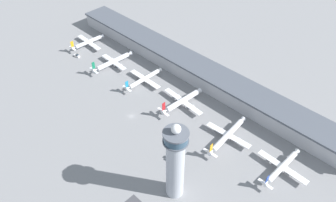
{
  "coord_description": "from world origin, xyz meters",
  "views": [
    {
      "loc": [
        142.03,
        -106.3,
        169.22
      ],
      "look_at": [
        18.0,
        20.48,
        13.1
      ],
      "focal_mm": 35.0,
      "sensor_mm": 36.0,
      "label": 1
    }
  ],
  "objects_px": {
    "airplane_gate_delta": "(182,101)",
    "service_truck_fuel": "(170,157)",
    "service_truck_catering": "(77,56)",
    "control_tower": "(175,162)",
    "airplane_gate_charlie": "(144,79)",
    "airplane_gate_bravo": "(113,62)",
    "airplane_gate_alpha": "(88,42)",
    "airplane_gate_foxtrot": "(282,167)",
    "airplane_gate_echo": "(228,135)"
  },
  "relations": [
    {
      "from": "airplane_gate_alpha",
      "to": "service_truck_fuel",
      "type": "height_order",
      "value": "airplane_gate_alpha"
    },
    {
      "from": "airplane_gate_delta",
      "to": "service_truck_fuel",
      "type": "bearing_deg",
      "value": -55.84
    },
    {
      "from": "airplane_gate_alpha",
      "to": "service_truck_fuel",
      "type": "relative_size",
      "value": 5.06
    },
    {
      "from": "service_truck_fuel",
      "to": "airplane_gate_echo",
      "type": "bearing_deg",
      "value": 66.67
    },
    {
      "from": "service_truck_catering",
      "to": "service_truck_fuel",
      "type": "relative_size",
      "value": 0.89
    },
    {
      "from": "airplane_gate_delta",
      "to": "airplane_gate_foxtrot",
      "type": "relative_size",
      "value": 1.05
    },
    {
      "from": "airplane_gate_delta",
      "to": "airplane_gate_charlie",
      "type": "bearing_deg",
      "value": -178.67
    },
    {
      "from": "airplane_gate_charlie",
      "to": "airplane_gate_bravo",
      "type": "bearing_deg",
      "value": -175.64
    },
    {
      "from": "airplane_gate_bravo",
      "to": "airplane_gate_delta",
      "type": "relative_size",
      "value": 1.04
    },
    {
      "from": "airplane_gate_delta",
      "to": "airplane_gate_foxtrot",
      "type": "distance_m",
      "value": 86.15
    },
    {
      "from": "control_tower",
      "to": "airplane_gate_bravo",
      "type": "relative_size",
      "value": 1.35
    },
    {
      "from": "airplane_gate_alpha",
      "to": "airplane_gate_echo",
      "type": "distance_m",
      "value": 168.8
    },
    {
      "from": "airplane_gate_charlie",
      "to": "airplane_gate_alpha",
      "type": "bearing_deg",
      "value": 179.03
    },
    {
      "from": "service_truck_catering",
      "to": "airplane_gate_delta",
      "type": "bearing_deg",
      "value": 9.08
    },
    {
      "from": "airplane_gate_charlie",
      "to": "airplane_gate_delta",
      "type": "relative_size",
      "value": 0.97
    },
    {
      "from": "control_tower",
      "to": "service_truck_fuel",
      "type": "relative_size",
      "value": 8.0
    },
    {
      "from": "airplane_gate_delta",
      "to": "service_truck_fuel",
      "type": "distance_m",
      "value": 51.9
    },
    {
      "from": "control_tower",
      "to": "airplane_gate_bravo",
      "type": "xyz_separation_m",
      "value": [
        -127.95,
        55.55,
        -23.37
      ]
    },
    {
      "from": "airplane_gate_delta",
      "to": "airplane_gate_echo",
      "type": "relative_size",
      "value": 0.92
    },
    {
      "from": "airplane_gate_alpha",
      "to": "airplane_gate_charlie",
      "type": "distance_m",
      "value": 81.18
    },
    {
      "from": "airplane_gate_foxtrot",
      "to": "service_truck_catering",
      "type": "relative_size",
      "value": 6.11
    },
    {
      "from": "airplane_gate_bravo",
      "to": "airplane_gate_foxtrot",
      "type": "bearing_deg",
      "value": 0.52
    },
    {
      "from": "service_truck_catering",
      "to": "airplane_gate_bravo",
      "type": "bearing_deg",
      "value": 22.25
    },
    {
      "from": "airplane_gate_foxtrot",
      "to": "service_truck_catering",
      "type": "xyz_separation_m",
      "value": [
        -201.09,
        -16.04,
        -3.41
      ]
    },
    {
      "from": "airplane_gate_alpha",
      "to": "airplane_gate_foxtrot",
      "type": "distance_m",
      "value": 209.08
    },
    {
      "from": "airplane_gate_charlie",
      "to": "service_truck_catering",
      "type": "bearing_deg",
      "value": -166.63
    },
    {
      "from": "airplane_gate_delta",
      "to": "service_truck_fuel",
      "type": "height_order",
      "value": "airplane_gate_delta"
    },
    {
      "from": "airplane_gate_alpha",
      "to": "airplane_gate_foxtrot",
      "type": "bearing_deg",
      "value": -0.75
    },
    {
      "from": "airplane_gate_alpha",
      "to": "airplane_gate_charlie",
      "type": "bearing_deg",
      "value": -0.97
    },
    {
      "from": "service_truck_catering",
      "to": "service_truck_fuel",
      "type": "height_order",
      "value": "service_truck_fuel"
    },
    {
      "from": "airplane_gate_echo",
      "to": "service_truck_fuel",
      "type": "bearing_deg",
      "value": -113.33
    },
    {
      "from": "airplane_gate_foxtrot",
      "to": "service_truck_fuel",
      "type": "bearing_deg",
      "value": -144.62
    },
    {
      "from": "airplane_gate_bravo",
      "to": "service_truck_catering",
      "type": "height_order",
      "value": "airplane_gate_bravo"
    },
    {
      "from": "airplane_gate_alpha",
      "to": "service_truck_catering",
      "type": "height_order",
      "value": "airplane_gate_alpha"
    },
    {
      "from": "airplane_gate_charlie",
      "to": "service_truck_fuel",
      "type": "distance_m",
      "value": 82.34
    },
    {
      "from": "airplane_gate_foxtrot",
      "to": "service_truck_catering",
      "type": "distance_m",
      "value": 201.75
    },
    {
      "from": "control_tower",
      "to": "airplane_gate_alpha",
      "type": "bearing_deg",
      "value": 160.77
    },
    {
      "from": "airplane_gate_alpha",
      "to": "airplane_gate_echo",
      "type": "xyz_separation_m",
      "value": [
        168.74,
        -4.47,
        0.1
      ]
    },
    {
      "from": "airplane_gate_bravo",
      "to": "airplane_gate_charlie",
      "type": "relative_size",
      "value": 1.08
    },
    {
      "from": "service_truck_catering",
      "to": "service_truck_fuel",
      "type": "bearing_deg",
      "value": -9.64
    },
    {
      "from": "control_tower",
      "to": "airplane_gate_bravo",
      "type": "distance_m",
      "value": 141.43
    },
    {
      "from": "airplane_gate_charlie",
      "to": "airplane_gate_delta",
      "type": "height_order",
      "value": "airplane_gate_delta"
    },
    {
      "from": "control_tower",
      "to": "airplane_gate_echo",
      "type": "xyz_separation_m",
      "value": [
        -2.68,
        55.34,
        -23.5
      ]
    },
    {
      "from": "airplane_gate_foxtrot",
      "to": "airplane_gate_bravo",
      "type": "bearing_deg",
      "value": -179.48
    },
    {
      "from": "control_tower",
      "to": "service_truck_fuel",
      "type": "xyz_separation_m",
      "value": [
        -19.4,
        16.55,
        -26.66
      ]
    },
    {
      "from": "service_truck_catering",
      "to": "control_tower",
      "type": "bearing_deg",
      "value": -14.09
    },
    {
      "from": "airplane_gate_charlie",
      "to": "airplane_gate_foxtrot",
      "type": "height_order",
      "value": "airplane_gate_foxtrot"
    },
    {
      "from": "airplane_gate_bravo",
      "to": "service_truck_fuel",
      "type": "bearing_deg",
      "value": -19.76
    },
    {
      "from": "airplane_gate_charlie",
      "to": "airplane_gate_foxtrot",
      "type": "bearing_deg",
      "value": -0.61
    },
    {
      "from": "airplane_gate_delta",
      "to": "airplane_gate_foxtrot",
      "type": "xyz_separation_m",
      "value": [
        86.12,
        -2.33,
        -0.15
      ]
    }
  ]
}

